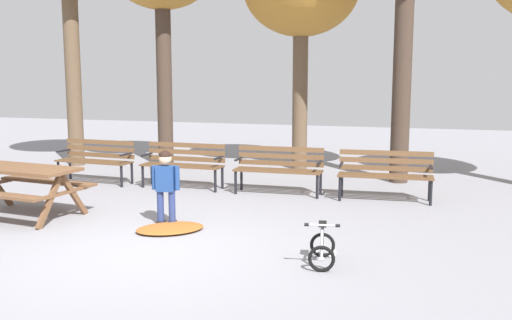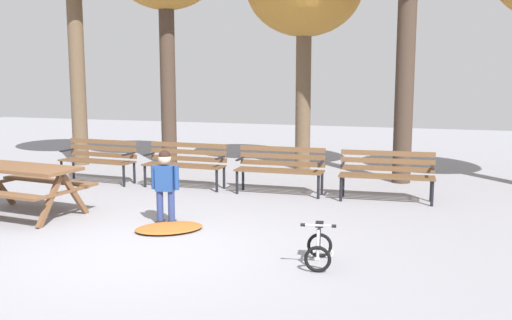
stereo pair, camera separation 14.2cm
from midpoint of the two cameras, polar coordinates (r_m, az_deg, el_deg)
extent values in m
plane|color=gray|center=(7.30, -11.81, -8.84)|extent=(36.00, 36.00, 0.00)
cube|color=brown|center=(9.42, -22.82, -0.81)|extent=(1.87, 0.96, 0.05)
cube|color=brown|center=(9.85, -20.42, -2.01)|extent=(1.82, 0.44, 0.04)
cube|color=brown|center=(8.77, -20.32, -3.86)|extent=(0.12, 0.57, 0.76)
cube|color=brown|center=(9.13, -18.15, -3.28)|extent=(0.12, 0.57, 0.76)
cube|color=brown|center=(8.93, -19.23, -3.17)|extent=(0.20, 1.10, 0.04)
cube|color=brown|center=(12.02, -15.68, -0.02)|extent=(1.60, 0.18, 0.03)
cube|color=brown|center=(11.93, -16.02, -0.10)|extent=(1.60, 0.18, 0.03)
cube|color=brown|center=(11.83, -16.37, -0.18)|extent=(1.60, 0.18, 0.03)
cube|color=brown|center=(11.74, -16.72, -0.26)|extent=(1.60, 0.18, 0.03)
cube|color=brown|center=(12.04, -15.59, 0.48)|extent=(1.60, 0.15, 0.09)
cube|color=brown|center=(12.02, -15.61, 1.10)|extent=(1.60, 0.15, 0.09)
cube|color=brown|center=(12.01, -15.64, 1.74)|extent=(1.60, 0.15, 0.09)
cylinder|color=black|center=(11.35, -13.61, -1.56)|extent=(0.05, 0.05, 0.44)
cylinder|color=black|center=(11.65, -12.61, -1.27)|extent=(0.05, 0.05, 0.44)
cube|color=black|center=(11.44, -13.17, 0.56)|extent=(0.07, 0.40, 0.03)
cylinder|color=black|center=(12.26, -19.41, -1.07)|extent=(0.05, 0.05, 0.44)
cylinder|color=black|center=(12.53, -18.35, -0.82)|extent=(0.05, 0.05, 0.44)
cube|color=black|center=(12.34, -18.96, 0.89)|extent=(0.07, 0.40, 0.03)
cube|color=brown|center=(11.15, -7.39, -0.42)|extent=(1.60, 0.09, 0.03)
cube|color=brown|center=(11.04, -7.65, -0.51)|extent=(1.60, 0.09, 0.03)
cube|color=brown|center=(10.94, -7.92, -0.61)|extent=(1.60, 0.09, 0.03)
cube|color=brown|center=(10.83, -8.20, -0.70)|extent=(1.60, 0.09, 0.03)
cube|color=brown|center=(11.17, -7.31, 0.12)|extent=(1.60, 0.06, 0.09)
cube|color=brown|center=(11.15, -7.32, 0.79)|extent=(1.60, 0.06, 0.09)
cube|color=brown|center=(11.13, -7.34, 1.47)|extent=(1.60, 0.06, 0.09)
cylinder|color=black|center=(10.58, -4.47, -2.06)|extent=(0.05, 0.05, 0.44)
cylinder|color=black|center=(10.91, -3.75, -1.74)|extent=(0.05, 0.05, 0.44)
cube|color=black|center=(10.68, -4.13, 0.21)|extent=(0.05, 0.40, 0.03)
cylinder|color=black|center=(11.23, -11.57, -1.60)|extent=(0.05, 0.05, 0.44)
cylinder|color=black|center=(11.54, -10.70, -1.31)|extent=(0.05, 0.05, 0.44)
cube|color=black|center=(11.32, -11.19, 0.54)|extent=(0.05, 0.40, 0.03)
cube|color=brown|center=(10.50, 2.03, -0.91)|extent=(1.60, 0.11, 0.03)
cube|color=brown|center=(10.39, 1.87, -1.01)|extent=(1.60, 0.11, 0.03)
cube|color=brown|center=(10.27, 1.71, -1.12)|extent=(1.60, 0.11, 0.03)
cube|color=brown|center=(10.16, 1.55, -1.23)|extent=(1.60, 0.11, 0.03)
cube|color=brown|center=(10.52, 2.08, -0.33)|extent=(1.60, 0.08, 0.09)
cube|color=brown|center=(10.50, 2.09, 0.38)|extent=(1.60, 0.08, 0.09)
cube|color=brown|center=(10.49, 2.09, 1.11)|extent=(1.60, 0.08, 0.09)
cylinder|color=black|center=(10.06, 5.72, -2.63)|extent=(0.05, 0.05, 0.44)
cylinder|color=black|center=(10.41, 6.07, -2.26)|extent=(0.05, 0.05, 0.44)
cube|color=black|center=(10.17, 5.93, -0.23)|extent=(0.05, 0.40, 0.03)
cylinder|color=black|center=(10.42, -2.43, -2.21)|extent=(0.05, 0.05, 0.44)
cylinder|color=black|center=(10.75, -1.84, -1.87)|extent=(0.05, 0.05, 0.44)
cube|color=black|center=(10.52, -2.14, 0.10)|extent=(0.05, 0.40, 0.03)
cube|color=brown|center=(10.18, 12.37, -1.40)|extent=(1.60, 0.17, 0.03)
cube|color=brown|center=(10.06, 12.36, -1.51)|extent=(1.60, 0.17, 0.03)
cube|color=brown|center=(9.94, 12.34, -1.63)|extent=(1.60, 0.17, 0.03)
cube|color=brown|center=(9.82, 12.33, -1.75)|extent=(1.60, 0.17, 0.03)
cube|color=brown|center=(10.20, 12.40, -0.81)|extent=(1.60, 0.14, 0.09)
cube|color=brown|center=(10.18, 12.42, -0.07)|extent=(1.60, 0.14, 0.09)
cube|color=brown|center=(10.16, 12.44, 0.68)|extent=(1.60, 0.14, 0.09)
cylinder|color=black|center=(9.90, 16.64, -3.13)|extent=(0.05, 0.05, 0.44)
cylinder|color=black|center=(10.25, 16.53, -2.73)|extent=(0.05, 0.05, 0.44)
cube|color=black|center=(10.01, 16.68, -0.68)|extent=(0.06, 0.40, 0.03)
cylinder|color=black|center=(9.92, 7.95, -2.83)|extent=(0.05, 0.05, 0.44)
cylinder|color=black|center=(10.28, 8.15, -2.44)|extent=(0.05, 0.05, 0.44)
cube|color=black|center=(10.03, 8.10, -0.39)|extent=(0.06, 0.40, 0.03)
cylinder|color=navy|center=(8.36, -8.85, -4.78)|extent=(0.10, 0.10, 0.50)
cube|color=black|center=(8.41, -8.82, -6.23)|extent=(0.11, 0.17, 0.06)
cylinder|color=navy|center=(8.41, -9.98, -4.72)|extent=(0.10, 0.10, 0.50)
cube|color=black|center=(8.46, -9.94, -6.17)|extent=(0.11, 0.17, 0.06)
cube|color=navy|center=(8.30, -9.49, -1.83)|extent=(0.28, 0.18, 0.37)
sphere|color=#E0B28E|center=(8.25, -9.54, 0.15)|extent=(0.18, 0.18, 0.18)
sphere|color=black|center=(8.25, -9.54, 0.34)|extent=(0.18, 0.18, 0.18)
cylinder|color=navy|center=(8.24, -8.37, -1.80)|extent=(0.07, 0.07, 0.35)
cylinder|color=navy|center=(8.35, -10.60, -1.72)|extent=(0.07, 0.07, 0.35)
torus|color=black|center=(6.41, 5.90, -9.77)|extent=(0.30, 0.09, 0.30)
cylinder|color=silver|center=(6.41, 5.90, -9.77)|extent=(0.06, 0.05, 0.04)
torus|color=black|center=(6.90, 6.05, -8.43)|extent=(0.30, 0.09, 0.30)
cylinder|color=silver|center=(6.90, 6.05, -8.43)|extent=(0.06, 0.05, 0.04)
torus|color=white|center=(6.93, 6.96, -9.20)|extent=(0.11, 0.04, 0.11)
torus|color=white|center=(6.93, 5.12, -9.15)|extent=(0.11, 0.04, 0.11)
cylinder|color=black|center=(6.53, 5.98, -7.86)|extent=(0.08, 0.31, 0.32)
cylinder|color=black|center=(6.69, 6.02, -7.64)|extent=(0.05, 0.08, 0.27)
cylinder|color=black|center=(6.80, 6.03, -8.59)|extent=(0.06, 0.20, 0.05)
cylinder|color=silver|center=(6.38, 5.93, -8.35)|extent=(0.04, 0.08, 0.32)
cylinder|color=black|center=(6.52, 6.00, -6.97)|extent=(0.08, 0.32, 0.05)
cube|color=black|center=(6.67, 6.05, -6.36)|extent=(0.12, 0.18, 0.04)
cylinder|color=silver|center=(6.34, 5.97, -6.48)|extent=(0.34, 0.08, 0.02)
cylinder|color=black|center=(6.34, 7.51, -6.51)|extent=(0.06, 0.04, 0.04)
cylinder|color=black|center=(6.35, 4.42, -6.44)|extent=(0.06, 0.04, 0.04)
ellipsoid|color=#9E5623|center=(8.12, -9.06, -6.73)|extent=(1.16, 1.11, 0.07)
cylinder|color=brown|center=(14.33, -18.03, 7.76)|extent=(0.36, 0.36, 4.15)
cylinder|color=#423328|center=(13.68, -9.41, 7.39)|extent=(0.36, 0.36, 3.83)
cylinder|color=brown|center=(13.10, 4.09, 6.04)|extent=(0.34, 0.34, 3.19)
cylinder|color=#423328|center=(11.76, 14.02, 8.29)|extent=(0.37, 0.37, 4.33)
camera|label=1|loc=(0.07, -90.46, -0.07)|focal=40.13mm
camera|label=2|loc=(0.07, 89.54, 0.07)|focal=40.13mm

